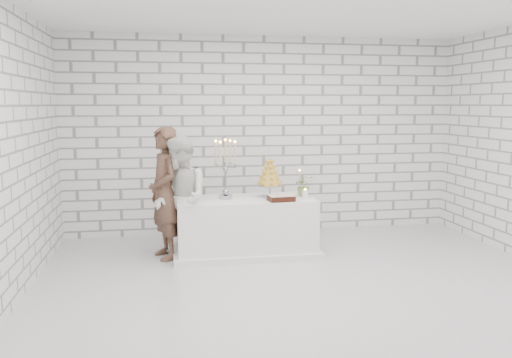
# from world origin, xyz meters

# --- Properties ---
(ground) EXTENTS (6.00, 5.00, 0.01)m
(ground) POSITION_xyz_m (0.00, 0.00, 0.00)
(ground) COLOR silver
(ground) RESTS_ON ground
(ceiling) EXTENTS (6.00, 5.00, 0.01)m
(ceiling) POSITION_xyz_m (0.00, 0.00, 3.00)
(ceiling) COLOR white
(ceiling) RESTS_ON ground
(wall_back) EXTENTS (6.00, 0.01, 3.00)m
(wall_back) POSITION_xyz_m (0.00, 2.50, 1.50)
(wall_back) COLOR white
(wall_back) RESTS_ON ground
(wall_front) EXTENTS (6.00, 0.01, 3.00)m
(wall_front) POSITION_xyz_m (0.00, -2.50, 1.50)
(wall_front) COLOR white
(wall_front) RESTS_ON ground
(wall_left) EXTENTS (0.01, 5.00, 3.00)m
(wall_left) POSITION_xyz_m (-3.00, 0.00, 1.50)
(wall_left) COLOR white
(wall_left) RESTS_ON ground
(cake_table) EXTENTS (1.80, 0.80, 0.75)m
(cake_table) POSITION_xyz_m (-0.47, 1.30, 0.38)
(cake_table) COLOR white
(cake_table) RESTS_ON ground
(groom) EXTENTS (0.58, 0.72, 1.70)m
(groom) POSITION_xyz_m (-1.52, 1.30, 0.85)
(groom) COLOR #422C22
(groom) RESTS_ON ground
(bride) EXTENTS (0.82, 0.93, 1.60)m
(bride) POSITION_xyz_m (-1.33, 1.12, 0.80)
(bride) COLOR silver
(bride) RESTS_ON ground
(candelabra) EXTENTS (0.38, 0.38, 0.79)m
(candelabra) POSITION_xyz_m (-0.73, 1.34, 1.15)
(candelabra) COLOR #9A99A3
(candelabra) RESTS_ON cake_table
(croquembouche) EXTENTS (0.38, 0.38, 0.54)m
(croquembouche) POSITION_xyz_m (-0.14, 1.35, 1.02)
(croquembouche) COLOR #A27720
(croquembouche) RESTS_ON cake_table
(chocolate_cake) EXTENTS (0.34, 0.26, 0.08)m
(chocolate_cake) POSITION_xyz_m (-0.05, 1.05, 0.79)
(chocolate_cake) COLOR black
(chocolate_cake) RESTS_ON cake_table
(pillar_candle) EXTENTS (0.09, 0.09, 0.12)m
(pillar_candle) POSITION_xyz_m (0.29, 1.12, 0.81)
(pillar_candle) COLOR white
(pillar_candle) RESTS_ON cake_table
(extra_taper) EXTENTS (0.07, 0.07, 0.32)m
(extra_taper) POSITION_xyz_m (0.31, 1.51, 0.91)
(extra_taper) COLOR #C7BC90
(extra_taper) RESTS_ON cake_table
(flowers) EXTENTS (0.28, 0.25, 0.28)m
(flowers) POSITION_xyz_m (0.33, 1.33, 0.89)
(flowers) COLOR #5A7C3C
(flowers) RESTS_ON cake_table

